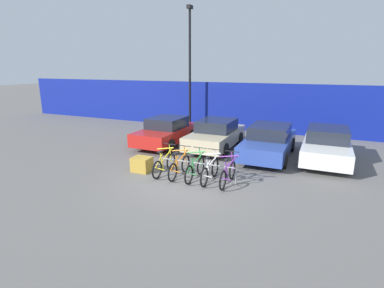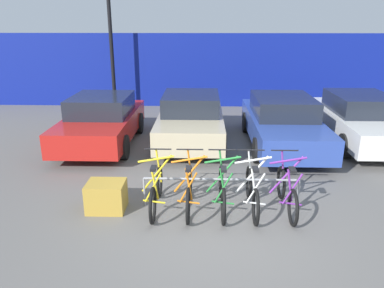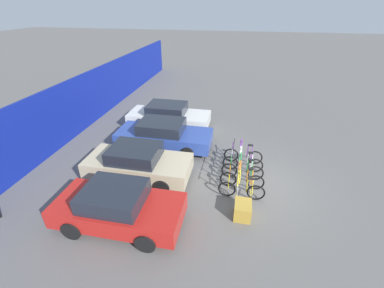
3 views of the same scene
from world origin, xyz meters
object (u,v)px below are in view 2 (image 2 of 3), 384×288
object	(u,v)px
bicycle_yellow	(156,190)
bicycle_purple	(287,192)
bicycle_orange	(189,191)
car_blue	(282,122)
car_white	(360,119)
car_red	(102,121)
cargo_crate	(106,196)
bike_rack	(221,183)
lamp_post	(108,2)
bicycle_green	(222,191)
bicycle_white	(252,191)
car_beige	(191,118)

from	to	relation	value
bicycle_yellow	bicycle_purple	xyz separation A→B (m)	(2.44, 0.00, 0.00)
bicycle_orange	bicycle_purple	bearing A→B (deg)	1.16
car_blue	car_white	size ratio (longest dim) A/B	1.01
car_red	car_white	bearing A→B (deg)	3.38
bicycle_yellow	cargo_crate	size ratio (longest dim) A/B	2.44
bike_rack	lamp_post	world-z (taller)	lamp_post
bicycle_yellow	bicycle_green	xyz separation A→B (m)	(1.24, 0.00, 0.00)
car_blue	car_red	bearing A→B (deg)	-179.70
cargo_crate	bicycle_green	bearing A→B (deg)	2.11
bike_rack	car_white	world-z (taller)	car_white
bicycle_purple	car_blue	size ratio (longest dim) A/B	0.37
bicycle_green	car_white	world-z (taller)	car_white
bicycle_yellow	bicycle_white	world-z (taller)	same
bicycle_purple	car_beige	world-z (taller)	car_beige
bike_rack	bicycle_white	distance (m)	0.60
bike_rack	lamp_post	bearing A→B (deg)	115.96
bicycle_purple	car_beige	size ratio (longest dim) A/B	0.41
bike_rack	bicycle_white	size ratio (longest dim) A/B	1.74
bicycle_yellow	lamp_post	size ratio (longest dim) A/B	0.23
bicycle_white	cargo_crate	world-z (taller)	bicycle_white
bicycle_orange	bicycle_green	distance (m)	0.62
car_blue	cargo_crate	bearing A→B (deg)	-135.58
car_beige	cargo_crate	distance (m)	4.51
bicycle_yellow	bicycle_green	distance (m)	1.24
bicycle_orange	bicycle_white	xyz separation A→B (m)	(1.18, 0.00, 0.00)
bicycle_purple	car_beige	bearing A→B (deg)	114.76
bicycle_purple	car_blue	world-z (taller)	car_blue
car_white	cargo_crate	bearing A→B (deg)	-145.52
bicycle_green	bicycle_purple	distance (m)	1.20
bicycle_white	lamp_post	xyz separation A→B (m)	(-4.39, 7.97, 3.65)
bicycle_yellow	car_blue	distance (m)	4.96
bike_rack	car_blue	size ratio (longest dim) A/B	0.65
bicycle_green	car_blue	distance (m)	4.30
bicycle_orange	car_red	size ratio (longest dim) A/B	0.42
car_beige	lamp_post	world-z (taller)	lamp_post
car_red	cargo_crate	bearing A→B (deg)	-74.55
bicycle_green	lamp_post	size ratio (longest dim) A/B	0.23
car_red	cargo_crate	distance (m)	4.08
bicycle_orange	car_white	world-z (taller)	car_white
bicycle_orange	car_white	size ratio (longest dim) A/B	0.38
bicycle_yellow	bicycle_white	distance (m)	1.79
bicycle_orange	car_red	world-z (taller)	car_red
bicycle_orange	car_red	distance (m)	4.66
bicycle_green	lamp_post	distance (m)	9.57
car_beige	bicycle_purple	bearing A→B (deg)	-65.30
bicycle_yellow	car_beige	world-z (taller)	car_beige
bicycle_yellow	lamp_post	xyz separation A→B (m)	(-2.59, 7.97, 3.65)
bicycle_green	lamp_post	bearing A→B (deg)	113.11
car_beige	cargo_crate	xyz separation A→B (m)	(-1.44, -4.26, -0.42)
bike_rack	bicycle_green	bearing A→B (deg)	-83.35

